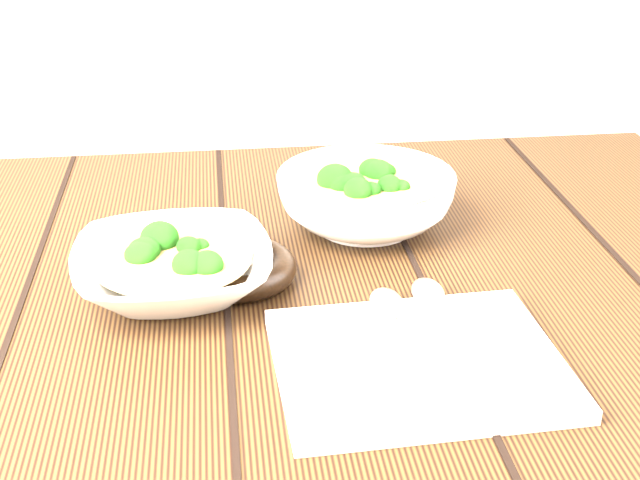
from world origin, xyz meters
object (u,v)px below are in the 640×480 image
napkin (418,363)px  table (250,381)px  soup_bowl_front (173,268)px  soup_bowl_back (366,198)px  trivet (240,268)px

napkin → table: bearing=126.5°
napkin → soup_bowl_front: bearing=139.5°
soup_bowl_front → napkin: size_ratio=0.86×
soup_bowl_back → napkin: bearing=-90.8°
table → soup_bowl_back: soup_bowl_back is taller
table → napkin: (0.14, -0.17, 0.13)m
soup_bowl_front → soup_bowl_back: bearing=31.2°
napkin → soup_bowl_back: bearing=86.7°
soup_bowl_front → trivet: soup_bowl_front is taller
soup_bowl_back → trivet: bearing=-142.0°
trivet → table: bearing=-50.6°
trivet → napkin: bearing=-51.0°
soup_bowl_front → napkin: soup_bowl_front is taller
soup_bowl_back → soup_bowl_front: bearing=-148.8°
trivet → napkin: 0.23m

